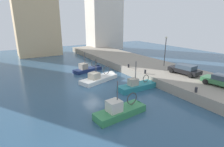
# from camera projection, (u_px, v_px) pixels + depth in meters

# --- Properties ---
(water_surface) EXTENTS (80.00, 80.00, 0.00)m
(water_surface) POSITION_uv_depth(u_px,v_px,m) (92.00, 87.00, 23.64)
(water_surface) COLOR #335675
(water_surface) RESTS_ON ground
(quay_wall) EXTENTS (9.00, 56.00, 1.20)m
(quay_wall) POSITION_uv_depth(u_px,v_px,m) (156.00, 70.00, 29.16)
(quay_wall) COLOR #9E9384
(quay_wall) RESTS_ON ground
(fishing_boat_white) EXTENTS (6.94, 3.88, 4.30)m
(fishing_boat_white) POSITION_uv_depth(u_px,v_px,m) (101.00, 79.00, 26.13)
(fishing_boat_white) COLOR white
(fishing_boat_white) RESTS_ON ground
(fishing_boat_green) EXTENTS (5.95, 2.08, 4.18)m
(fishing_boat_green) POSITION_uv_depth(u_px,v_px,m) (123.00, 113.00, 16.64)
(fishing_boat_green) COLOR #388951
(fishing_boat_green) RESTS_ON ground
(fishing_boat_teal) EXTENTS (5.96, 1.90, 4.43)m
(fishing_boat_teal) POSITION_uv_depth(u_px,v_px,m) (139.00, 88.00, 22.89)
(fishing_boat_teal) COLOR teal
(fishing_boat_teal) RESTS_ON ground
(fishing_boat_navy) EXTENTS (6.01, 2.67, 4.23)m
(fishing_boat_navy) POSITION_uv_depth(u_px,v_px,m) (89.00, 70.00, 30.89)
(fishing_boat_navy) COLOR navy
(fishing_boat_navy) RESTS_ON ground
(parked_car_green) EXTENTS (2.28, 4.43, 1.32)m
(parked_car_green) POSITION_uv_depth(u_px,v_px,m) (223.00, 81.00, 20.18)
(parked_car_green) COLOR #387547
(parked_car_green) RESTS_ON quay_wall
(parked_car_black) EXTENTS (2.33, 4.41, 1.38)m
(parked_car_black) POSITION_uv_depth(u_px,v_px,m) (185.00, 69.00, 24.79)
(parked_car_black) COLOR black
(parked_car_black) RESTS_ON quay_wall
(mooring_bollard_south) EXTENTS (0.28, 0.28, 0.55)m
(mooring_bollard_south) POSITION_uv_depth(u_px,v_px,m) (196.00, 90.00, 18.66)
(mooring_bollard_south) COLOR #2D2D33
(mooring_bollard_south) RESTS_ON quay_wall
(mooring_bollard_mid) EXTENTS (0.28, 0.28, 0.55)m
(mooring_bollard_mid) POSITION_uv_depth(u_px,v_px,m) (145.00, 72.00, 25.21)
(mooring_bollard_mid) COLOR #2D2D33
(mooring_bollard_mid) RESTS_ON quay_wall
(mooring_bollard_north) EXTENTS (0.28, 0.28, 0.55)m
(mooring_bollard_north) POSITION_uv_depth(u_px,v_px,m) (128.00, 66.00, 28.49)
(mooring_bollard_north) COLOR #2D2D33
(mooring_bollard_north) RESTS_ON quay_wall
(quay_streetlamp) EXTENTS (0.36, 0.36, 4.83)m
(quay_streetlamp) POSITION_uv_depth(u_px,v_px,m) (166.00, 46.00, 28.59)
(quay_streetlamp) COLOR #38383D
(quay_streetlamp) RESTS_ON quay_wall
(waterfront_building_west) EXTENTS (10.26, 7.50, 23.50)m
(waterfront_building_west) POSITION_uv_depth(u_px,v_px,m) (34.00, 6.00, 42.34)
(waterfront_building_west) COLOR #D1B284
(waterfront_building_west) RESTS_ON ground
(waterfront_building_west_mid) EXTENTS (9.67, 6.67, 22.34)m
(waterfront_building_west_mid) POSITION_uv_depth(u_px,v_px,m) (104.00, 10.00, 51.21)
(waterfront_building_west_mid) COLOR silver
(waterfront_building_west_mid) RESTS_ON ground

